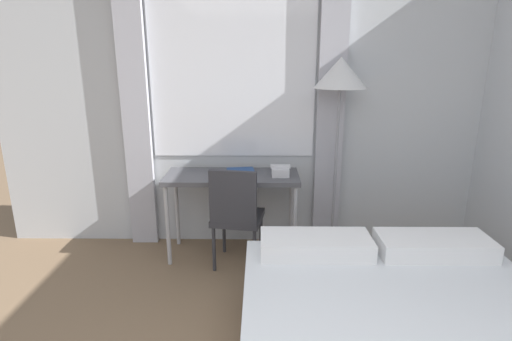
% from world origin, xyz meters
% --- Properties ---
extents(wall_back_with_window, '(4.87, 0.13, 2.70)m').
position_xyz_m(wall_back_with_window, '(-0.04, 3.05, 1.35)').
color(wall_back_with_window, silver).
rests_on(wall_back_with_window, ground_plane).
extents(desk, '(1.15, 0.47, 0.75)m').
position_xyz_m(desk, '(-0.28, 2.74, 0.68)').
color(desk, '#4C4C51').
rests_on(desk, ground_plane).
extents(desk_chair, '(0.46, 0.46, 0.88)m').
position_xyz_m(desk_chair, '(-0.23, 2.51, 0.49)').
color(desk_chair, '#333338').
rests_on(desk_chair, ground_plane).
extents(standing_lamp, '(0.44, 0.44, 1.73)m').
position_xyz_m(standing_lamp, '(0.61, 2.77, 1.50)').
color(standing_lamp, '#4C4C51').
rests_on(standing_lamp, ground_plane).
extents(telephone, '(0.17, 0.16, 0.09)m').
position_xyz_m(telephone, '(0.14, 2.71, 0.79)').
color(telephone, silver).
rests_on(telephone, desk).
extents(book, '(0.26, 0.24, 0.02)m').
position_xyz_m(book, '(-0.21, 2.79, 0.76)').
color(book, navy).
rests_on(book, desk).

